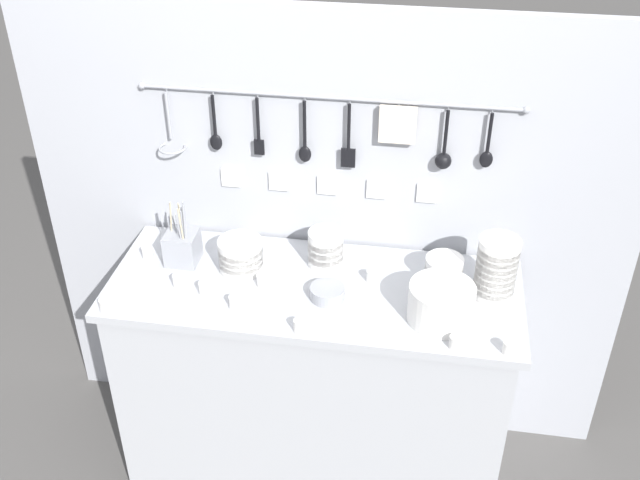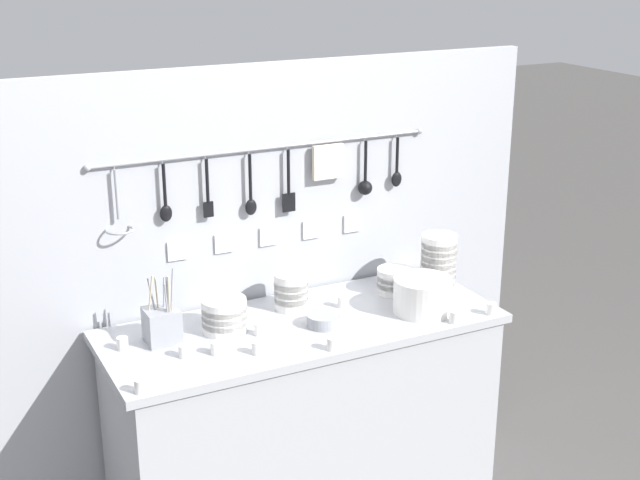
{
  "view_description": "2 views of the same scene",
  "coord_description": "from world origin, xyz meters",
  "px_view_note": "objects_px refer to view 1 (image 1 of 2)",
  "views": [
    {
      "loc": [
        0.35,
        -2.02,
        2.43
      ],
      "look_at": [
        0.03,
        -0.02,
        1.1
      ],
      "focal_mm": 42.0,
      "sensor_mm": 36.0,
      "label": 1
    },
    {
      "loc": [
        -1.24,
        -2.6,
        2.19
      ],
      "look_at": [
        0.08,
        0.01,
        1.18
      ],
      "focal_mm": 50.0,
      "sensor_mm": 36.0,
      "label": 2
    }
  ],
  "objects_px": {
    "cup_centre": "(455,342)",
    "cup_mid_row": "(372,276)",
    "cutlery_caddy": "(182,247)",
    "cup_by_caddy": "(509,348)",
    "cup_back_left": "(235,302)",
    "bowl_stack_tall_left": "(241,255)",
    "cup_front_left": "(204,288)",
    "bowl_stack_back_corner": "(496,268)",
    "cup_front_right": "(147,252)",
    "cup_edge_far": "(105,305)",
    "cup_back_right": "(178,280)",
    "cup_beside_plates": "(262,280)",
    "steel_mixing_bowl": "(327,292)",
    "cup_edge_near": "(299,326)",
    "bowl_stack_short_front": "(326,248)",
    "bowl_stack_nested_right": "(444,270)",
    "plate_stack": "(441,303)"
  },
  "relations": [
    {
      "from": "cup_centre",
      "to": "cup_front_left",
      "type": "height_order",
      "value": "same"
    },
    {
      "from": "cup_front_right",
      "to": "cup_beside_plates",
      "type": "bearing_deg",
      "value": -12.46
    },
    {
      "from": "steel_mixing_bowl",
      "to": "cup_edge_near",
      "type": "bearing_deg",
      "value": -108.39
    },
    {
      "from": "cup_back_left",
      "to": "cup_mid_row",
      "type": "bearing_deg",
      "value": 26.59
    },
    {
      "from": "cup_front_left",
      "to": "cup_front_right",
      "type": "bearing_deg",
      "value": 147.0
    },
    {
      "from": "cup_front_left",
      "to": "cup_centre",
      "type": "bearing_deg",
      "value": -9.61
    },
    {
      "from": "cup_front_left",
      "to": "cup_back_left",
      "type": "height_order",
      "value": "same"
    },
    {
      "from": "plate_stack",
      "to": "bowl_stack_tall_left",
      "type": "bearing_deg",
      "value": 166.61
    },
    {
      "from": "bowl_stack_tall_left",
      "to": "plate_stack",
      "type": "height_order",
      "value": "plate_stack"
    },
    {
      "from": "bowl_stack_back_corner",
      "to": "cup_centre",
      "type": "bearing_deg",
      "value": -112.95
    },
    {
      "from": "cutlery_caddy",
      "to": "cup_by_caddy",
      "type": "relative_size",
      "value": 6.29
    },
    {
      "from": "cup_beside_plates",
      "to": "cup_front_right",
      "type": "xyz_separation_m",
      "value": [
        -0.45,
        0.1,
        0.0
      ]
    },
    {
      "from": "bowl_stack_short_front",
      "to": "cup_front_right",
      "type": "height_order",
      "value": "bowl_stack_short_front"
    },
    {
      "from": "bowl_stack_back_corner",
      "to": "cup_by_caddy",
      "type": "height_order",
      "value": "bowl_stack_back_corner"
    },
    {
      "from": "cup_beside_plates",
      "to": "cup_by_caddy",
      "type": "relative_size",
      "value": 1.0
    },
    {
      "from": "bowl_stack_short_front",
      "to": "cup_mid_row",
      "type": "relative_size",
      "value": 3.15
    },
    {
      "from": "cup_front_left",
      "to": "cup_back_left",
      "type": "relative_size",
      "value": 1.0
    },
    {
      "from": "steel_mixing_bowl",
      "to": "cup_back_left",
      "type": "xyz_separation_m",
      "value": [
        -0.29,
        -0.1,
        0.0
      ]
    },
    {
      "from": "cup_front_right",
      "to": "bowl_stack_short_front",
      "type": "bearing_deg",
      "value": 5.39
    },
    {
      "from": "cup_edge_near",
      "to": "plate_stack",
      "type": "bearing_deg",
      "value": 16.7
    },
    {
      "from": "bowl_stack_nested_right",
      "to": "cutlery_caddy",
      "type": "bearing_deg",
      "value": -178.47
    },
    {
      "from": "cup_front_right",
      "to": "cup_front_left",
      "type": "height_order",
      "value": "same"
    },
    {
      "from": "bowl_stack_back_corner",
      "to": "cup_back_left",
      "type": "distance_m",
      "value": 0.87
    },
    {
      "from": "cup_back_left",
      "to": "cutlery_caddy",
      "type": "bearing_deg",
      "value": 137.41
    },
    {
      "from": "bowl_stack_back_corner",
      "to": "steel_mixing_bowl",
      "type": "bearing_deg",
      "value": -169.28
    },
    {
      "from": "cup_back_right",
      "to": "bowl_stack_short_front",
      "type": "bearing_deg",
      "value": 23.28
    },
    {
      "from": "cup_front_right",
      "to": "cup_back_left",
      "type": "xyz_separation_m",
      "value": [
        0.38,
        -0.23,
        0.0
      ]
    },
    {
      "from": "cup_back_left",
      "to": "cup_centre",
      "type": "bearing_deg",
      "value": -6.66
    },
    {
      "from": "bowl_stack_tall_left",
      "to": "bowl_stack_nested_right",
      "type": "xyz_separation_m",
      "value": [
        0.7,
        0.04,
        -0.01
      ]
    },
    {
      "from": "bowl_stack_short_front",
      "to": "cup_back_right",
      "type": "height_order",
      "value": "bowl_stack_short_front"
    },
    {
      "from": "cup_edge_near",
      "to": "bowl_stack_back_corner",
      "type": "bearing_deg",
      "value": 25.29
    },
    {
      "from": "bowl_stack_tall_left",
      "to": "cup_by_caddy",
      "type": "distance_m",
      "value": 0.96
    },
    {
      "from": "cutlery_caddy",
      "to": "cup_front_left",
      "type": "relative_size",
      "value": 6.29
    },
    {
      "from": "cup_beside_plates",
      "to": "cup_back_right",
      "type": "height_order",
      "value": "same"
    },
    {
      "from": "bowl_stack_tall_left",
      "to": "bowl_stack_nested_right",
      "type": "bearing_deg",
      "value": 3.18
    },
    {
      "from": "bowl_stack_tall_left",
      "to": "cup_front_left",
      "type": "bearing_deg",
      "value": -119.73
    },
    {
      "from": "cutlery_caddy",
      "to": "cup_front_left",
      "type": "distance_m",
      "value": 0.22
    },
    {
      "from": "bowl_stack_short_front",
      "to": "cup_mid_row",
      "type": "distance_m",
      "value": 0.19
    },
    {
      "from": "cup_by_caddy",
      "to": "bowl_stack_tall_left",
      "type": "bearing_deg",
      "value": 161.92
    },
    {
      "from": "bowl_stack_back_corner",
      "to": "cup_beside_plates",
      "type": "height_order",
      "value": "bowl_stack_back_corner"
    },
    {
      "from": "bowl_stack_tall_left",
      "to": "plate_stack",
      "type": "xyz_separation_m",
      "value": [
        0.7,
        -0.17,
        0.0
      ]
    },
    {
      "from": "cup_edge_far",
      "to": "cup_back_right",
      "type": "bearing_deg",
      "value": 41.11
    },
    {
      "from": "cup_front_right",
      "to": "bowl_stack_nested_right",
      "type": "bearing_deg",
      "value": 1.24
    },
    {
      "from": "steel_mixing_bowl",
      "to": "cup_by_caddy",
      "type": "distance_m",
      "value": 0.61
    },
    {
      "from": "bowl_stack_nested_right",
      "to": "cup_front_left",
      "type": "relative_size",
      "value": 3.02
    },
    {
      "from": "cup_front_right",
      "to": "cup_mid_row",
      "type": "relative_size",
      "value": 1.0
    },
    {
      "from": "cutlery_caddy",
      "to": "cup_mid_row",
      "type": "height_order",
      "value": "cutlery_caddy"
    },
    {
      "from": "cup_centre",
      "to": "cup_mid_row",
      "type": "height_order",
      "value": "same"
    },
    {
      "from": "bowl_stack_nested_right",
      "to": "steel_mixing_bowl",
      "type": "distance_m",
      "value": 0.41
    },
    {
      "from": "bowl_stack_back_corner",
      "to": "cup_edge_far",
      "type": "relative_size",
      "value": 5.13
    }
  ]
}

